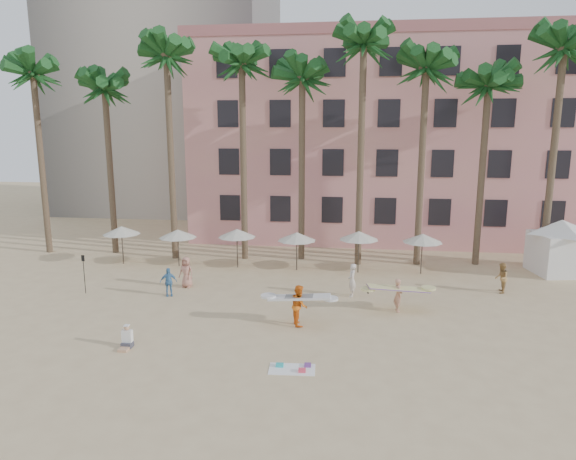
# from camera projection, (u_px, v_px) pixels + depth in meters

# --- Properties ---
(ground) EXTENTS (120.00, 120.00, 0.00)m
(ground) POSITION_uv_depth(u_px,v_px,m) (287.00, 352.00, 21.51)
(ground) COLOR #D1B789
(ground) RESTS_ON ground
(pink_hotel) EXTENTS (35.00, 14.00, 16.00)m
(pink_hotel) POSITION_uv_depth(u_px,v_px,m) (406.00, 141.00, 44.31)
(pink_hotel) COLOR #DB9385
(pink_hotel) RESTS_ON ground
(palm_row) EXTENTS (44.40, 5.40, 16.30)m
(palm_row) POSITION_uv_depth(u_px,v_px,m) (325.00, 69.00, 33.44)
(palm_row) COLOR brown
(palm_row) RESTS_ON ground
(umbrella_row) EXTENTS (22.50, 2.70, 2.73)m
(umbrella_row) POSITION_uv_depth(u_px,v_px,m) (266.00, 234.00, 33.57)
(umbrella_row) COLOR #332B23
(umbrella_row) RESTS_ON ground
(cabana) EXTENTS (5.20, 5.20, 3.50)m
(cabana) POSITION_uv_depth(u_px,v_px,m) (560.00, 242.00, 32.59)
(cabana) COLOR silver
(cabana) RESTS_ON ground
(beach_towel) EXTENTS (1.85, 1.10, 0.14)m
(beach_towel) POSITION_uv_depth(u_px,v_px,m) (293.00, 368.00, 20.00)
(beach_towel) COLOR white
(beach_towel) RESTS_ON ground
(carrier_yellow) EXTENTS (3.20, 1.29, 1.73)m
(carrier_yellow) POSITION_uv_depth(u_px,v_px,m) (398.00, 293.00, 26.06)
(carrier_yellow) COLOR tan
(carrier_yellow) RESTS_ON ground
(carrier_white) EXTENTS (2.95, 1.12, 1.96)m
(carrier_white) POSITION_uv_depth(u_px,v_px,m) (299.00, 304.00, 24.28)
(carrier_white) COLOR orange
(carrier_white) RESTS_ON ground
(beachgoers) EXTENTS (19.43, 3.78, 1.86)m
(beachgoers) POSITION_uv_depth(u_px,v_px,m) (312.00, 277.00, 29.09)
(beachgoers) COLOR #4F89BA
(beachgoers) RESTS_ON ground
(paddle) EXTENTS (0.18, 0.04, 2.23)m
(paddle) POSITION_uv_depth(u_px,v_px,m) (84.00, 269.00, 28.79)
(paddle) COLOR black
(paddle) RESTS_ON ground
(seated_man) EXTENTS (0.44, 0.76, 0.99)m
(seated_man) POSITION_uv_depth(u_px,v_px,m) (127.00, 340.00, 21.89)
(seated_man) COLOR #3F3F4C
(seated_man) RESTS_ON ground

